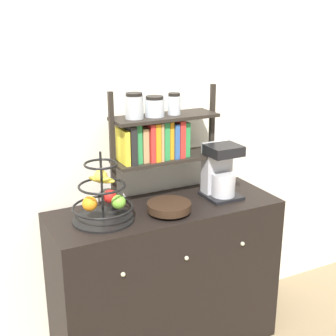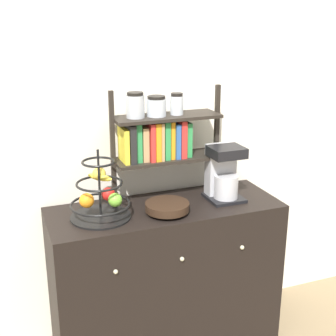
{
  "view_description": "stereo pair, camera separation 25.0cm",
  "coord_description": "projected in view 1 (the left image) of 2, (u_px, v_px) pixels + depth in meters",
  "views": [
    {
      "loc": [
        -1.06,
        -1.89,
        1.9
      ],
      "look_at": [
        0.01,
        0.24,
        1.12
      ],
      "focal_mm": 50.0,
      "sensor_mm": 36.0,
      "label": 1
    },
    {
      "loc": [
        -0.84,
        -1.99,
        1.9
      ],
      "look_at": [
        0.01,
        0.24,
        1.12
      ],
      "focal_mm": 50.0,
      "sensor_mm": 36.0,
      "label": 2
    }
  ],
  "objects": [
    {
      "name": "wooden_bowl",
      "position": [
        169.0,
        207.0,
        2.47
      ],
      "size": [
        0.24,
        0.24,
        0.06
      ],
      "color": "black",
      "rests_on": "sideboard"
    },
    {
      "name": "coffee_maker",
      "position": [
        220.0,
        171.0,
        2.67
      ],
      "size": [
        0.19,
        0.2,
        0.31
      ],
      "color": "black",
      "rests_on": "sideboard"
    },
    {
      "name": "fruit_stand",
      "position": [
        103.0,
        199.0,
        2.36
      ],
      "size": [
        0.32,
        0.32,
        0.37
      ],
      "color": "black",
      "rests_on": "sideboard"
    },
    {
      "name": "shelf_hutch",
      "position": [
        156.0,
        135.0,
        2.54
      ],
      "size": [
        0.63,
        0.2,
        0.64
      ],
      "color": "black",
      "rests_on": "sideboard"
    },
    {
      "name": "wall_back",
      "position": [
        144.0,
        125.0,
        2.68
      ],
      "size": [
        7.0,
        0.05,
        2.6
      ],
      "primitive_type": "cube",
      "color": "silver",
      "rests_on": "ground_plane"
    },
    {
      "name": "sideboard",
      "position": [
        166.0,
        278.0,
        2.7
      ],
      "size": [
        1.28,
        0.49,
        0.9
      ],
      "color": "black",
      "rests_on": "ground_plane"
    }
  ]
}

